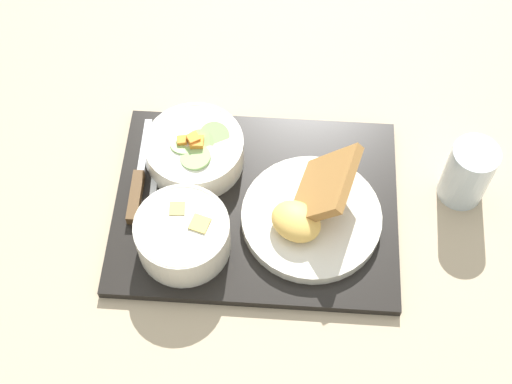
{
  "coord_description": "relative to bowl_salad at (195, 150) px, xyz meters",
  "views": [
    {
      "loc": [
        0.02,
        -0.51,
        0.9
      ],
      "look_at": [
        0.0,
        0.0,
        0.04
      ],
      "focal_mm": 50.0,
      "sensor_mm": 36.0,
      "label": 1
    }
  ],
  "objects": [
    {
      "name": "glass_water",
      "position": [
        0.39,
        -0.03,
        0.0
      ],
      "size": [
        0.07,
        0.07,
        0.1
      ],
      "color": "silver",
      "rests_on": "ground_plane"
    },
    {
      "name": "spoon",
      "position": [
        -0.06,
        -0.03,
        -0.02
      ],
      "size": [
        0.03,
        0.14,
        0.01
      ],
      "rotation": [
        0.0,
        0.0,
        1.58
      ],
      "color": "silver",
      "rests_on": "serving_tray"
    },
    {
      "name": "ground_plane",
      "position": [
        0.09,
        -0.07,
        -0.04
      ],
      "size": [
        4.0,
        4.0,
        0.0
      ],
      "primitive_type": "plane",
      "color": "tan"
    },
    {
      "name": "knife",
      "position": [
        -0.08,
        -0.06,
        -0.02
      ],
      "size": [
        0.02,
        0.18,
        0.02
      ],
      "rotation": [
        0.0,
        0.0,
        1.55
      ],
      "color": "silver",
      "rests_on": "serving_tray"
    },
    {
      "name": "bowl_soup",
      "position": [
        -0.0,
        -0.14,
        0.01
      ],
      "size": [
        0.13,
        0.13,
        0.06
      ],
      "color": "silver",
      "rests_on": "serving_tray"
    },
    {
      "name": "plate_main",
      "position": [
        0.17,
        -0.1,
        -0.01
      ],
      "size": [
        0.2,
        0.2,
        0.1
      ],
      "color": "silver",
      "rests_on": "serving_tray"
    },
    {
      "name": "bowl_salad",
      "position": [
        0.0,
        0.0,
        0.0
      ],
      "size": [
        0.14,
        0.14,
        0.06
      ],
      "color": "silver",
      "rests_on": "serving_tray"
    },
    {
      "name": "serving_tray",
      "position": [
        0.09,
        -0.07,
        -0.04
      ],
      "size": [
        0.41,
        0.32,
        0.01
      ],
      "color": "black",
      "rests_on": "ground_plane"
    }
  ]
}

